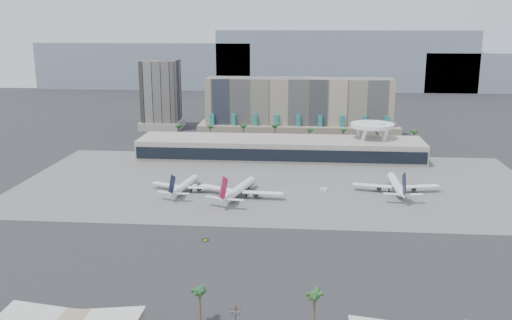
# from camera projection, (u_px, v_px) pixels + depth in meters

# --- Properties ---
(ground) EXTENTS (900.00, 900.00, 0.00)m
(ground) POSITION_uv_depth(u_px,v_px,m) (268.00, 220.00, 238.72)
(ground) COLOR #232326
(ground) RESTS_ON ground
(apron_pad) EXTENTS (260.00, 130.00, 0.06)m
(apron_pad) POSITION_uv_depth(u_px,v_px,m) (275.00, 183.00, 291.92)
(apron_pad) COLOR #5B5B59
(apron_pad) RESTS_ON ground
(mountain_ridge) EXTENTS (680.00, 60.00, 70.00)m
(mountain_ridge) POSITION_uv_depth(u_px,v_px,m) (317.00, 64.00, 683.92)
(mountain_ridge) COLOR gray
(mountain_ridge) RESTS_ON ground
(hotel) EXTENTS (140.00, 30.00, 42.00)m
(hotel) POSITION_uv_depth(u_px,v_px,m) (298.00, 114.00, 402.60)
(hotel) COLOR tan
(hotel) RESTS_ON ground
(office_tower) EXTENTS (30.00, 30.00, 52.00)m
(office_tower) POSITION_uv_depth(u_px,v_px,m) (161.00, 99.00, 434.65)
(office_tower) COLOR black
(office_tower) RESTS_ON ground
(terminal) EXTENTS (170.00, 32.50, 14.50)m
(terminal) POSITION_uv_depth(u_px,v_px,m) (280.00, 148.00, 343.42)
(terminal) COLOR #B3A99E
(terminal) RESTS_ON ground
(saucer_structure) EXTENTS (26.00, 26.00, 21.89)m
(saucer_structure) POSITION_uv_depth(u_px,v_px,m) (372.00, 128.00, 341.94)
(saucer_structure) COLOR white
(saucer_structure) RESTS_ON ground
(palm_row) EXTENTS (157.80, 2.80, 13.10)m
(palm_row) POSITION_uv_depth(u_px,v_px,m) (293.00, 130.00, 375.90)
(palm_row) COLOR brown
(palm_row) RESTS_ON ground
(airliner_left) EXTENTS (35.97, 37.31, 12.96)m
(airliner_left) POSITION_uv_depth(u_px,v_px,m) (185.00, 185.00, 276.77)
(airliner_left) COLOR white
(airliner_left) RESTS_ON ground
(airliner_centre) EXTENTS (41.16, 42.68, 15.07)m
(airliner_centre) POSITION_uv_depth(u_px,v_px,m) (239.00, 189.00, 268.26)
(airliner_centre) COLOR white
(airliner_centre) RESTS_ON ground
(airliner_right) EXTENTS (42.10, 43.32, 14.96)m
(airliner_right) POSITION_uv_depth(u_px,v_px,m) (397.00, 185.00, 275.51)
(airliner_right) COLOR white
(airliner_right) RESTS_ON ground
(service_vehicle_a) EXTENTS (5.01, 2.89, 2.33)m
(service_vehicle_a) POSITION_uv_depth(u_px,v_px,m) (192.00, 187.00, 281.66)
(service_vehicle_a) COLOR white
(service_vehicle_a) RESTS_ON ground
(service_vehicle_b) EXTENTS (3.77, 2.91, 1.71)m
(service_vehicle_b) POSITION_uv_depth(u_px,v_px,m) (324.00, 190.00, 278.09)
(service_vehicle_b) COLOR silver
(service_vehicle_b) RESTS_ON ground
(taxiway_sign) EXTENTS (2.29, 0.92, 1.04)m
(taxiway_sign) POSITION_uv_depth(u_px,v_px,m) (205.00, 240.00, 215.36)
(taxiway_sign) COLOR black
(taxiway_sign) RESTS_ON ground
(near_palm_a) EXTENTS (6.00, 6.00, 11.28)m
(near_palm_a) POSITION_uv_depth(u_px,v_px,m) (200.00, 296.00, 154.85)
(near_palm_a) COLOR brown
(near_palm_a) RESTS_ON ground
(near_palm_b) EXTENTS (6.00, 6.00, 12.53)m
(near_palm_b) POSITION_uv_depth(u_px,v_px,m) (314.00, 300.00, 149.90)
(near_palm_b) COLOR brown
(near_palm_b) RESTS_ON ground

